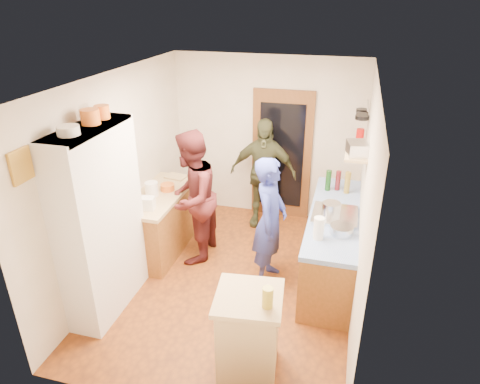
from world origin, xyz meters
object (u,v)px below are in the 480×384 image
at_px(right_counter_base, 332,245).
at_px(person_hob, 272,223).
at_px(person_left, 195,197).
at_px(hutch_body, 101,223).
at_px(person_back, 264,174).
at_px(island_base, 248,336).

bearing_deg(right_counter_base, person_hob, -154.33).
distance_m(right_counter_base, person_left, 1.92).
distance_m(hutch_body, person_left, 1.41).
xyz_separation_m(right_counter_base, person_hob, (-0.74, -0.36, 0.42)).
bearing_deg(person_left, right_counter_base, 91.43).
height_order(right_counter_base, person_back, person_back).
height_order(right_counter_base, island_base, island_base).
relative_size(right_counter_base, person_hob, 1.31).
bearing_deg(hutch_body, person_hob, 28.22).
bearing_deg(hutch_body, person_left, 62.48).
xyz_separation_m(island_base, person_back, (-0.49, 2.95, 0.44)).
distance_m(person_hob, person_left, 1.16).
bearing_deg(person_left, person_hob, 74.75).
distance_m(island_base, person_hob, 1.57).
distance_m(hutch_body, right_counter_base, 2.90).
bearing_deg(hutch_body, person_back, 60.49).
bearing_deg(person_hob, island_base, -174.62).
height_order(right_counter_base, person_hob, person_hob).
bearing_deg(hutch_body, island_base, -17.09).
bearing_deg(island_base, person_left, 123.56).
height_order(hutch_body, person_hob, hutch_body).
height_order(hutch_body, island_base, hutch_body).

